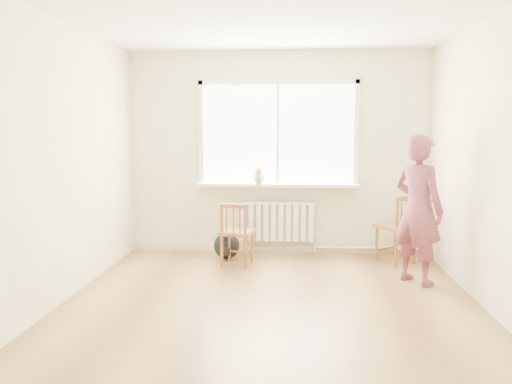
% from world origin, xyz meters
% --- Properties ---
extents(floor, '(4.50, 4.50, 0.00)m').
position_xyz_m(floor, '(0.00, 0.00, 0.00)').
color(floor, '#A07541').
rests_on(floor, ground).
extents(ceiling, '(4.50, 4.50, 0.00)m').
position_xyz_m(ceiling, '(0.00, 0.00, 2.70)').
color(ceiling, white).
rests_on(ceiling, back_wall).
extents(back_wall, '(4.00, 0.01, 2.70)m').
position_xyz_m(back_wall, '(0.00, 2.25, 1.35)').
color(back_wall, beige).
rests_on(back_wall, ground).
extents(window, '(2.12, 0.05, 1.42)m').
position_xyz_m(window, '(0.00, 2.22, 1.66)').
color(window, white).
rests_on(window, back_wall).
extents(windowsill, '(2.15, 0.22, 0.04)m').
position_xyz_m(windowsill, '(0.00, 2.14, 0.93)').
color(windowsill, white).
rests_on(windowsill, back_wall).
extents(radiator, '(1.00, 0.12, 0.55)m').
position_xyz_m(radiator, '(0.00, 2.16, 0.44)').
color(radiator, white).
rests_on(radiator, back_wall).
extents(heating_pipe, '(1.40, 0.04, 0.04)m').
position_xyz_m(heating_pipe, '(1.25, 2.19, 0.08)').
color(heating_pipe, silver).
rests_on(heating_pipe, back_wall).
extents(baseboard, '(4.00, 0.03, 0.08)m').
position_xyz_m(baseboard, '(0.00, 2.23, 0.04)').
color(baseboard, beige).
rests_on(baseboard, ground).
extents(chair_left, '(0.45, 0.44, 0.79)m').
position_xyz_m(chair_left, '(-0.48, 1.46, 0.40)').
color(chair_left, brown).
rests_on(chair_left, floor).
extents(chair_right, '(0.58, 0.58, 0.86)m').
position_xyz_m(chair_right, '(1.53, 1.75, 0.43)').
color(chair_right, brown).
rests_on(chair_right, floor).
extents(person, '(0.67, 0.70, 1.62)m').
position_xyz_m(person, '(1.55, 0.94, 0.81)').
color(person, '#C34152').
rests_on(person, floor).
extents(cat, '(0.18, 0.37, 0.25)m').
position_xyz_m(cat, '(-0.24, 2.06, 1.05)').
color(cat, beige).
rests_on(cat, windowsill).
extents(backpack, '(0.35, 0.27, 0.34)m').
position_xyz_m(backpack, '(-0.64, 1.81, 0.17)').
color(backpack, black).
rests_on(backpack, floor).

